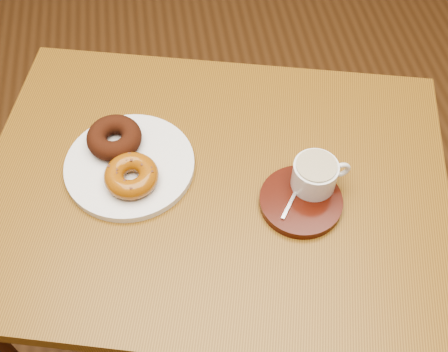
{
  "coord_description": "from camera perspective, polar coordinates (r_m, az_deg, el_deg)",
  "views": [
    {
      "loc": [
        -0.01,
        -0.68,
        1.66
      ],
      "look_at": [
        0.08,
        -0.1,
        0.83
      ],
      "focal_mm": 45.0,
      "sensor_mm": 36.0,
      "label": 1
    }
  ],
  "objects": [
    {
      "name": "coffee_cup",
      "position": [
        1.01,
        9.28,
        0.16
      ],
      "size": [
        0.11,
        0.08,
        0.06
      ],
      "rotation": [
        0.0,
        0.0,
        0.05
      ],
      "color": "silver",
      "rests_on": "saucer"
    },
    {
      "name": "donut_cinnamon",
      "position": [
        1.08,
        -11.09,
        3.85
      ],
      "size": [
        0.12,
        0.12,
        0.04
      ],
      "primitive_type": "torus",
      "rotation": [
        0.0,
        0.0,
        -0.13
      ],
      "color": "#36150A",
      "rests_on": "donut_plate"
    },
    {
      "name": "donut_plate",
      "position": [
        1.07,
        -9.55,
        1.07
      ],
      "size": [
        0.34,
        0.34,
        0.01
      ],
      "primitive_type": "cylinder",
      "rotation": [
        0.0,
        0.0,
        -0.61
      ],
      "color": "silver",
      "rests_on": "cafe_table"
    },
    {
      "name": "teaspoon",
      "position": [
        1.02,
        7.6,
        -1.01
      ],
      "size": [
        0.06,
        0.09,
        0.01
      ],
      "rotation": [
        0.0,
        0.0,
        -0.6
      ],
      "color": "silver",
      "rests_on": "saucer"
    },
    {
      "name": "cafe_table",
      "position": [
        1.15,
        -0.99,
        -4.45
      ],
      "size": [
        1.0,
        0.85,
        0.81
      ],
      "rotation": [
        0.0,
        0.0,
        -0.26
      ],
      "color": "brown",
      "rests_on": "ground"
    },
    {
      "name": "ground",
      "position": [
        1.8,
        -2.93,
        -13.34
      ],
      "size": [
        6.0,
        6.0,
        0.0
      ],
      "primitive_type": "plane",
      "color": "brown",
      "rests_on": "ground"
    },
    {
      "name": "saucer",
      "position": [
        1.02,
        7.8,
        -2.56
      ],
      "size": [
        0.21,
        0.21,
        0.02
      ],
      "primitive_type": "cylinder",
      "rotation": [
        0.0,
        0.0,
        -0.62
      ],
      "color": "#350E07",
      "rests_on": "cafe_table"
    },
    {
      "name": "donut_caramel",
      "position": [
        1.02,
        -9.4,
        0.03
      ],
      "size": [
        0.11,
        0.11,
        0.04
      ],
      "rotation": [
        0.0,
        0.0,
        -0.11
      ],
      "color": "#8D4E0F",
      "rests_on": "donut_plate"
    }
  ]
}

